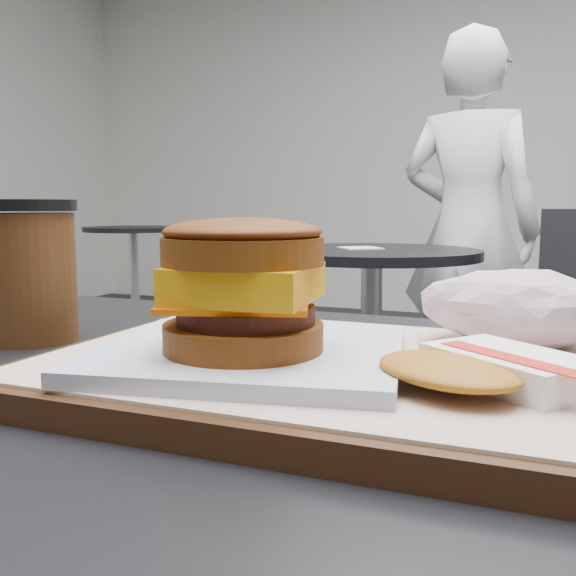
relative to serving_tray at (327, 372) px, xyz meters
The scene contains 10 objects.
serving_tray is the anchor object (origin of this frame).
breakfast_sandwich 0.07m from the serving_tray, 136.72° to the right, with size 0.22×0.20×0.09m.
hash_brown 0.11m from the serving_tray, 19.09° to the right, with size 0.14×0.13×0.02m.
crumpled_wrapper 0.14m from the serving_tray, 38.40° to the left, with size 0.12×0.10×0.05m, color white, non-canonical shape.
coffee_cup 0.30m from the serving_tray, behind, with size 0.08×0.08×0.12m.
neighbor_table 1.70m from the serving_tray, 103.82° to the left, with size 0.70×0.70×0.75m.
napkin 1.70m from the serving_tray, 105.16° to the left, with size 0.12×0.12×0.00m, color silver.
neighbor_chair 1.83m from the serving_tray, 84.47° to the left, with size 0.65×0.52×0.88m.
patron 2.34m from the serving_tray, 94.46° to the left, with size 0.58×0.38×1.58m, color silver.
bg_table_mid 4.03m from the serving_tray, 127.59° to the left, with size 0.66×0.66×0.75m.
Camera 1 is at (0.19, -0.38, 0.89)m, focal length 40.00 mm.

